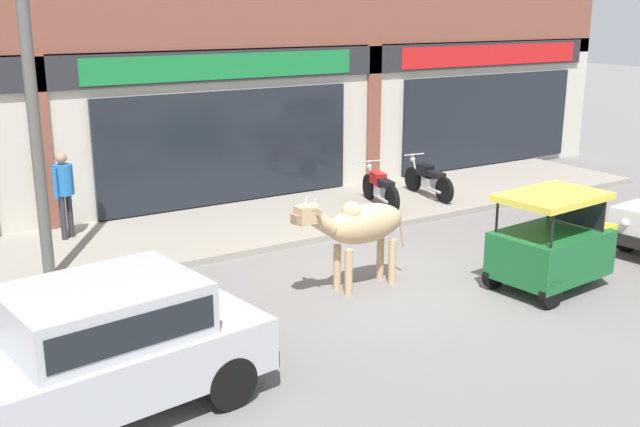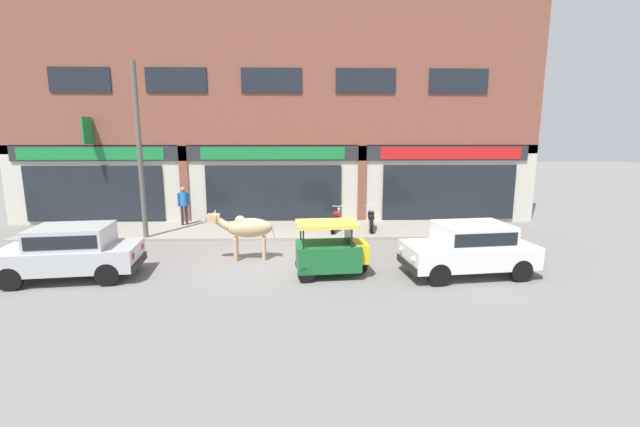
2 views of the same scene
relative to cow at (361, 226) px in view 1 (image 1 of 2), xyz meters
name	(u,v)px [view 1 (image 1 of 2)]	position (x,y,z in m)	size (l,w,h in m)	color
ground_plane	(379,280)	(0.45, 0.08, -1.01)	(90.00, 90.00, 0.00)	slate
sidewalk	(266,222)	(0.45, 3.90, -0.94)	(19.00, 3.23, 0.12)	gray
cow	(361,226)	(0.00, 0.00, 0.00)	(2.15, 0.60, 1.61)	tan
car_0	(101,344)	(-4.49, -1.64, -0.19)	(3.75, 2.02, 1.46)	black
auto_rickshaw	(554,247)	(2.53, -1.58, -0.35)	(2.04, 1.31, 1.52)	black
motorcycle_0	(380,188)	(3.02, 3.50, -0.50)	(0.69, 1.78, 0.88)	black
motorcycle_1	(428,180)	(4.42, 3.58, -0.50)	(0.54, 1.81, 0.88)	black
pedestrian	(64,186)	(-3.24, 4.70, 0.10)	(0.42, 0.32, 1.60)	#2D2D33
utility_pole	(30,78)	(-4.07, 2.58, 2.23)	(0.18, 0.18, 6.22)	#595651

